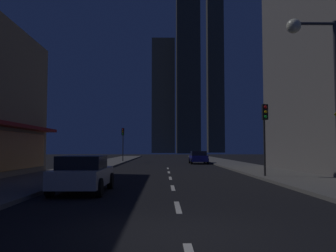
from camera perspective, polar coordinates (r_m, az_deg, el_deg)
name	(u,v)px	position (r m, az deg, el deg)	size (l,w,h in m)	color
ground_plane	(167,165)	(39.64, -0.19, -6.14)	(78.00, 136.00, 0.10)	black
sidewalk_right	(231,164)	(40.33, 9.86, -5.87)	(4.00, 76.00, 0.15)	#605E59
sidewalk_left	(102,164)	(40.17, -10.28, -5.87)	(4.00, 76.00, 0.15)	#605E59
lane_marking_center	(171,182)	(18.69, 0.54, -8.87)	(0.16, 28.20, 0.01)	silver
skyscraper_distant_tall	(163,96)	(144.10, -0.75, 4.72)	(8.97, 7.77, 44.94)	#625D49
skyscraper_distant_mid	(188,63)	(132.12, 3.17, 9.81)	(8.28, 7.57, 64.53)	#413E31
skyscraper_distant_short	(215,73)	(158.50, 7.43, 8.31)	(6.92, 5.65, 68.50)	#4A4637
car_parked_near	(83,174)	(14.81, -13.23, -7.32)	(1.98, 4.24, 1.45)	silver
car_parked_far	(198,157)	(41.30, 4.81, -4.93)	(1.98, 4.24, 1.45)	navy
fire_hydrant_far_left	(100,163)	(32.05, -10.69, -5.79)	(0.42, 0.30, 0.65)	red
traffic_light_near_right	(265,123)	(21.81, 14.99, 0.39)	(0.32, 0.48, 4.20)	#2D2D2D
traffic_light_far_left	(123,137)	(46.23, -7.11, -1.72)	(0.32, 0.48, 4.20)	#2D2D2D
street_lamp_right	(315,62)	(15.17, 22.08, 9.38)	(1.96, 0.56, 6.58)	#38383D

